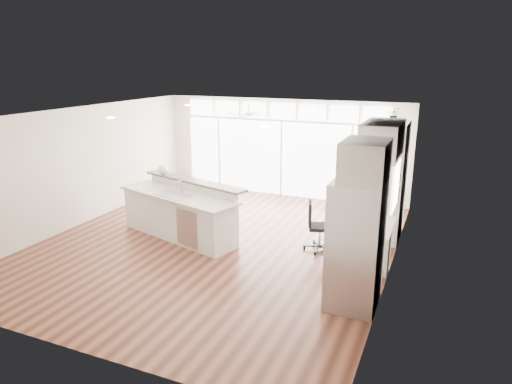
% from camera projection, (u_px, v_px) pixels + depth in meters
% --- Properties ---
extents(floor, '(7.00, 8.00, 0.02)m').
position_uv_depth(floor, '(217.00, 244.00, 9.57)').
color(floor, '#492216').
rests_on(floor, ground).
extents(ceiling, '(7.00, 8.00, 0.02)m').
position_uv_depth(ceiling, '(214.00, 114.00, 8.82)').
color(ceiling, white).
rests_on(ceiling, wall_back).
extents(wall_back, '(7.00, 0.04, 2.70)m').
position_uv_depth(wall_back, '(283.00, 148.00, 12.73)').
color(wall_back, silver).
rests_on(wall_back, floor).
extents(wall_front, '(7.00, 0.04, 2.70)m').
position_uv_depth(wall_front, '(64.00, 256.00, 5.65)').
color(wall_front, silver).
rests_on(wall_front, floor).
extents(wall_left, '(0.04, 8.00, 2.70)m').
position_uv_depth(wall_left, '(81.00, 166.00, 10.51)').
color(wall_left, silver).
rests_on(wall_left, floor).
extents(wall_right, '(0.04, 8.00, 2.70)m').
position_uv_depth(wall_right, '(395.00, 201.00, 7.88)').
color(wall_right, silver).
rests_on(wall_right, floor).
extents(glass_wall, '(5.80, 0.06, 2.08)m').
position_uv_depth(glass_wall, '(282.00, 159.00, 12.76)').
color(glass_wall, white).
rests_on(glass_wall, wall_back).
extents(transom_row, '(5.90, 0.06, 0.40)m').
position_uv_depth(transom_row, '(283.00, 111.00, 12.39)').
color(transom_row, white).
rests_on(transom_row, wall_back).
extents(desk_window, '(0.04, 0.85, 0.85)m').
position_uv_depth(desk_window, '(395.00, 186.00, 8.10)').
color(desk_window, white).
rests_on(desk_window, wall_right).
extents(ceiling_fan, '(1.16, 1.16, 0.32)m').
position_uv_depth(ceiling_fan, '(249.00, 110.00, 11.55)').
color(ceiling_fan, white).
rests_on(ceiling_fan, ceiling).
extents(recessed_lights, '(3.40, 3.00, 0.02)m').
position_uv_depth(recessed_lights, '(219.00, 114.00, 9.00)').
color(recessed_lights, beige).
rests_on(recessed_lights, ceiling).
extents(oven_cabinet, '(0.64, 1.20, 2.50)m').
position_uv_depth(oven_cabinet, '(389.00, 181.00, 9.62)').
color(oven_cabinet, white).
rests_on(oven_cabinet, floor).
extents(desk_nook, '(0.72, 1.30, 0.76)m').
position_uv_depth(desk_nook, '(372.00, 244.00, 8.55)').
color(desk_nook, white).
rests_on(desk_nook, floor).
extents(upper_cabinets, '(0.64, 1.30, 0.64)m').
position_uv_depth(upper_cabinets, '(382.00, 140.00, 7.99)').
color(upper_cabinets, white).
rests_on(upper_cabinets, wall_right).
extents(refrigerator, '(0.76, 0.90, 2.00)m').
position_uv_depth(refrigerator, '(356.00, 244.00, 6.93)').
color(refrigerator, '#B4B4B9').
rests_on(refrigerator, floor).
extents(fridge_cabinet, '(0.64, 0.90, 0.60)m').
position_uv_depth(fridge_cabinet, '(365.00, 161.00, 6.54)').
color(fridge_cabinet, white).
rests_on(fridge_cabinet, wall_right).
extents(framed_photos, '(0.06, 0.22, 0.80)m').
position_uv_depth(framed_photos, '(399.00, 185.00, 8.69)').
color(framed_photos, black).
rests_on(framed_photos, wall_right).
extents(kitchen_island, '(3.16, 1.92, 1.18)m').
position_uv_depth(kitchen_island, '(178.00, 211.00, 9.79)').
color(kitchen_island, white).
rests_on(kitchen_island, floor).
extents(rug, '(1.11, 0.96, 0.01)m').
position_uv_depth(rug, '(346.00, 255.00, 8.99)').
color(rug, '#3B2812').
rests_on(rug, floor).
extents(office_chair, '(0.65, 0.62, 1.00)m').
position_uv_depth(office_chair, '(320.00, 226.00, 9.11)').
color(office_chair, black).
rests_on(office_chair, floor).
extents(fishbowl, '(0.29, 0.29, 0.22)m').
position_uv_depth(fishbowl, '(163.00, 169.00, 10.47)').
color(fishbowl, white).
rests_on(fishbowl, kitchen_island).
extents(monitor, '(0.09, 0.50, 0.42)m').
position_uv_depth(monitor, '(370.00, 214.00, 8.42)').
color(monitor, black).
rests_on(monitor, desk_nook).
extents(keyboard, '(0.16, 0.32, 0.02)m').
position_uv_depth(keyboard, '(360.00, 223.00, 8.54)').
color(keyboard, silver).
rests_on(keyboard, desk_nook).
extents(potted_plant, '(0.27, 0.30, 0.21)m').
position_uv_depth(potted_plant, '(394.00, 116.00, 9.25)').
color(potted_plant, '#325524').
rests_on(potted_plant, oven_cabinet).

